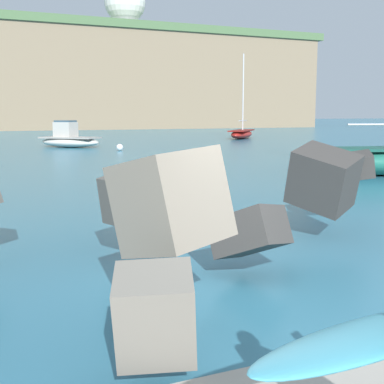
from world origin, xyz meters
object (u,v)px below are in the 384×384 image
mooring_buoy_inner (342,174)px  radar_dome (125,7)px  boat_mid_centre (69,139)px  boat_far_left (379,160)px  mooring_buoy_middle (120,147)px  boat_mid_right (242,133)px

mooring_buoy_inner → radar_dome: 85.95m
boat_mid_centre → boat_far_left: boat_far_left is taller
boat_mid_centre → boat_far_left: size_ratio=0.56×
boat_far_left → radar_dome: bearing=80.1°
mooring_buoy_inner → mooring_buoy_middle: same height
boat_mid_right → mooring_buoy_inner: 31.80m
boat_mid_right → radar_dome: (4.27, 52.18, 21.35)m
mooring_buoy_inner → boat_far_left: bearing=16.6°
boat_far_left → radar_dome: 84.79m
boat_mid_right → mooring_buoy_inner: (-12.21, -29.36, -0.27)m
boat_far_left → mooring_buoy_inner: boat_far_left is taller
boat_far_left → mooring_buoy_inner: size_ratio=18.53×
radar_dome → mooring_buoy_inner: bearing=-101.4°
boat_mid_centre → boat_mid_right: 18.93m
boat_far_left → mooring_buoy_inner: (-2.30, -0.68, -0.38)m
mooring_buoy_inner → mooring_buoy_middle: bearing=100.1°
boat_far_left → boat_mid_centre: bearing=109.5°
boat_mid_centre → mooring_buoy_inner: 23.34m
boat_mid_right → boat_far_left: (-9.91, -28.67, 0.11)m
boat_mid_right → mooring_buoy_inner: size_ratio=18.23×
mooring_buoy_inner → boat_mid_right: bearing=67.4°
boat_mid_right → mooring_buoy_inner: bearing=-112.6°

